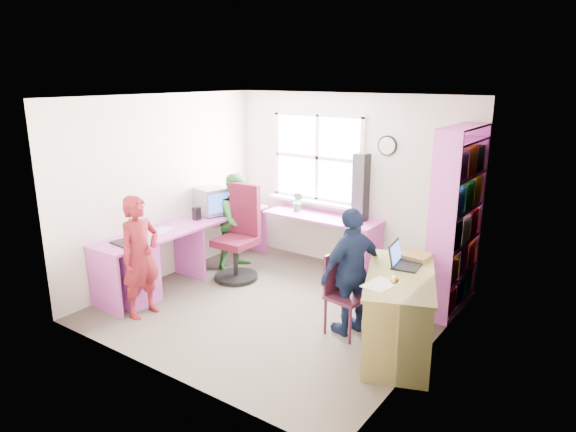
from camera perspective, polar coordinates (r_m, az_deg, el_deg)
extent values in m
cube|color=#4B423B|center=(6.11, -1.37, -10.15)|extent=(3.60, 3.40, 0.02)
cube|color=white|center=(5.51, -1.54, 13.18)|extent=(3.60, 3.40, 0.02)
cube|color=silver|center=(7.10, 6.81, 3.73)|extent=(3.60, 0.02, 2.40)
cube|color=silver|center=(4.49, -14.57, -3.60)|extent=(3.60, 0.02, 2.40)
cube|color=silver|center=(6.89, -13.65, 3.05)|extent=(0.02, 3.40, 2.40)
cube|color=silver|center=(4.87, 15.93, -2.20)|extent=(0.02, 3.40, 2.40)
cube|color=white|center=(7.27, 3.31, 6.50)|extent=(1.40, 0.01, 1.20)
cube|color=white|center=(7.27, 3.28, 6.49)|extent=(1.48, 0.04, 1.28)
cube|color=olive|center=(4.03, 10.31, -8.63)|extent=(0.02, 0.82, 2.00)
sphere|color=gold|center=(4.32, 11.74, -7.00)|extent=(0.07, 0.07, 0.07)
cylinder|color=black|center=(6.74, 10.98, 7.69)|extent=(0.26, 0.03, 0.26)
cylinder|color=white|center=(6.73, 10.92, 7.67)|extent=(0.22, 0.01, 0.22)
cube|color=#D856C6|center=(6.85, -11.06, -0.89)|extent=(0.60, 2.70, 0.03)
cube|color=#D856C6|center=(7.08, 3.79, -0.09)|extent=(1.65, 0.56, 0.03)
cube|color=#D856C6|center=(6.96, -10.90, -3.86)|extent=(0.56, 0.03, 0.72)
cube|color=#D856C6|center=(6.19, -19.73, -7.01)|extent=(0.56, 0.03, 0.72)
cube|color=#D856C6|center=(7.88, -4.03, -1.31)|extent=(0.56, 0.03, 0.72)
cube|color=#D856C6|center=(6.84, 9.48, -4.15)|extent=(0.03, 0.52, 0.72)
cube|color=#D856C6|center=(6.39, -17.03, -6.07)|extent=(0.54, 0.45, 0.72)
cube|color=olive|center=(5.05, 12.43, -6.51)|extent=(1.09, 1.50, 0.03)
cube|color=olive|center=(4.62, 11.91, -14.07)|extent=(0.56, 0.24, 0.76)
cube|color=olive|center=(5.81, 12.39, -7.72)|extent=(0.56, 0.24, 0.76)
cube|color=#D856C6|center=(5.58, 16.63, -1.63)|extent=(0.30, 0.02, 2.10)
cube|color=#D856C6|center=(6.51, 19.50, 0.52)|extent=(0.30, 0.02, 2.10)
cube|color=#D856C6|center=(5.86, 19.03, 9.35)|extent=(0.30, 1.00, 0.02)
cube|color=#D856C6|center=(6.37, 17.42, -9.07)|extent=(0.30, 1.00, 0.02)
cube|color=#D856C6|center=(6.24, 17.69, -6.05)|extent=(0.30, 1.00, 0.02)
cube|color=#D856C6|center=(6.11, 17.98, -2.73)|extent=(0.30, 1.00, 0.02)
cube|color=#D856C6|center=(6.01, 18.28, 0.72)|extent=(0.30, 1.00, 0.02)
cube|color=#D856C6|center=(5.93, 18.58, 4.27)|extent=(0.30, 1.00, 0.02)
cube|color=#D856C6|center=(5.87, 18.90, 7.90)|extent=(0.30, 1.00, 0.02)
cube|color=#B31921|center=(6.05, 16.64, -8.83)|extent=(0.25, 0.28, 0.27)
cube|color=#195799|center=(6.33, 17.59, -7.73)|extent=(0.25, 0.30, 0.29)
cube|color=#1E802A|center=(6.60, 18.41, -6.77)|extent=(0.25, 0.26, 0.30)
cube|color=gold|center=(5.91, 16.92, -5.49)|extent=(0.25, 0.28, 0.30)
cube|color=#6C3380|center=(6.20, 17.88, -4.51)|extent=(0.25, 0.30, 0.32)
cube|color=orange|center=(6.48, 18.68, -3.89)|extent=(0.25, 0.26, 0.29)
cube|color=#262626|center=(5.79, 17.22, -1.89)|extent=(0.25, 0.28, 0.32)
cube|color=beige|center=(6.09, 18.15, -1.30)|extent=(0.25, 0.30, 0.29)
cube|color=#B31921|center=(6.36, 18.97, -0.58)|extent=(0.25, 0.26, 0.30)
cube|color=#195799|center=(5.69, 17.50, 1.60)|extent=(0.25, 0.28, 0.29)
cube|color=#1E802A|center=(5.99, 18.46, 2.27)|extent=(0.25, 0.30, 0.30)
cube|color=gold|center=(6.27, 19.28, 2.84)|extent=(0.25, 0.26, 0.32)
cube|color=#6C3380|center=(5.62, 17.82, 5.45)|extent=(0.25, 0.28, 0.30)
cube|color=orange|center=(5.92, 18.78, 5.93)|extent=(0.25, 0.30, 0.32)
cube|color=#262626|center=(6.21, 19.58, 6.10)|extent=(0.25, 0.26, 0.29)
cylinder|color=black|center=(6.91, -5.79, -6.72)|extent=(0.60, 0.60, 0.05)
cylinder|color=black|center=(6.82, -5.84, -4.87)|extent=(0.06, 0.06, 0.43)
cube|color=#460D1C|center=(6.74, -5.90, -2.89)|extent=(0.50, 0.50, 0.09)
cube|color=#460D1C|center=(6.80, -4.80, 0.76)|extent=(0.46, 0.10, 0.68)
cylinder|color=#411528|center=(5.46, 4.16, -11.01)|extent=(0.04, 0.04, 0.40)
cylinder|color=#411528|center=(5.28, 6.91, -12.02)|extent=(0.04, 0.04, 0.40)
cylinder|color=#411528|center=(5.68, 6.22, -9.93)|extent=(0.04, 0.04, 0.40)
cylinder|color=#411528|center=(5.52, 8.92, -10.85)|extent=(0.04, 0.04, 0.40)
cube|color=#411528|center=(5.39, 6.62, -8.95)|extent=(0.42, 0.42, 0.04)
cube|color=#411528|center=(5.40, 5.25, -6.23)|extent=(0.08, 0.36, 0.44)
cube|color=#98979B|center=(7.20, -8.51, 0.24)|extent=(0.33, 0.29, 0.02)
cube|color=#98979B|center=(7.15, -8.57, 1.69)|extent=(0.46, 0.43, 0.37)
cube|color=#3F72F2|center=(6.99, -7.74, 1.40)|extent=(0.08, 0.29, 0.26)
cube|color=black|center=(6.18, -17.42, -2.87)|extent=(0.37, 0.29, 0.02)
cube|color=black|center=(6.22, -16.48, -1.58)|extent=(0.35, 0.09, 0.23)
cube|color=white|center=(6.21, -16.55, -1.60)|extent=(0.31, 0.07, 0.19)
cube|color=black|center=(5.26, 13.11, -5.36)|extent=(0.29, 0.37, 0.02)
cube|color=black|center=(5.25, 11.82, -4.01)|extent=(0.10, 0.35, 0.22)
cube|color=#3F72F2|center=(5.25, 11.91, -4.02)|extent=(0.08, 0.30, 0.18)
cube|color=black|center=(6.95, -10.12, 0.27)|extent=(0.09, 0.09, 0.17)
cube|color=black|center=(7.31, -6.65, 1.13)|extent=(0.10, 0.10, 0.17)
cube|color=black|center=(6.80, 8.09, 3.16)|extent=(0.20, 0.18, 0.90)
cube|color=red|center=(5.48, 14.06, -4.37)|extent=(0.29, 0.29, 0.05)
cube|color=beige|center=(6.60, -13.81, -1.53)|extent=(0.27, 0.33, 0.00)
cube|color=beige|center=(4.77, 10.20, -7.48)|extent=(0.27, 0.36, 0.00)
imported|color=#30793A|center=(7.25, 1.09, 1.59)|extent=(0.17, 0.14, 0.28)
imported|color=maroon|center=(5.90, -16.09, -4.36)|extent=(0.34, 0.51, 1.38)
imported|color=#2F742E|center=(7.13, -5.53, -0.57)|extent=(0.59, 0.71, 1.34)
imported|color=#131D3C|center=(5.33, 7.12, -6.16)|extent=(0.57, 0.85, 1.35)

